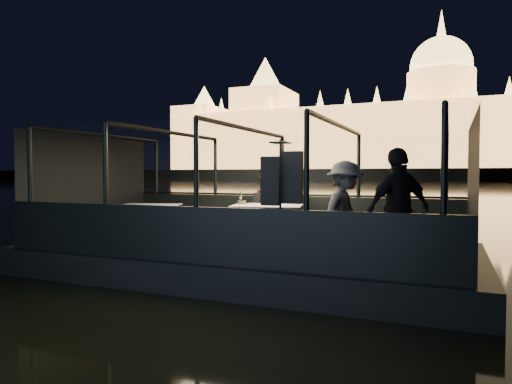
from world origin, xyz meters
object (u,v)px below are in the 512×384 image
at_px(dining_table_central, 267,223).
at_px(person_woman_coral, 284,203).
at_px(chair_port_right, 290,218).
at_px(wine_bottle, 241,197).
at_px(passenger_dark, 399,214).
at_px(chair_port_left, 258,217).
at_px(passenger_stripe, 345,210).
at_px(person_man_maroon, 266,203).
at_px(coat_stand, 280,207).
at_px(dining_table_aft, 150,218).

xyz_separation_m(dining_table_central, person_woman_coral, (0.07, 0.84, 0.36)).
relative_size(chair_port_right, wine_bottle, 3.19).
xyz_separation_m(dining_table_central, passenger_dark, (2.90, -2.23, 0.47)).
distance_m(chair_port_left, passenger_stripe, 3.49).
height_order(chair_port_left, person_man_maroon, person_man_maroon).
bearing_deg(coat_stand, passenger_stripe, 21.76).
distance_m(chair_port_left, person_man_maroon, 0.48).
xyz_separation_m(chair_port_left, coat_stand, (1.56, -2.78, 0.45)).
xyz_separation_m(passenger_stripe, passenger_dark, (0.83, -0.33, 0.00)).
bearing_deg(dining_table_aft, person_man_maroon, 22.56).
height_order(coat_stand, person_man_maroon, coat_stand).
relative_size(chair_port_left, coat_stand, 0.50).
distance_m(chair_port_left, chair_port_right, 0.76).
bearing_deg(wine_bottle, chair_port_right, 32.28).
xyz_separation_m(coat_stand, wine_bottle, (-1.72, 2.23, 0.02)).
relative_size(dining_table_aft, passenger_stripe, 0.83).
xyz_separation_m(chair_port_left, passenger_stripe, (2.50, -2.40, 0.40)).
relative_size(dining_table_central, wine_bottle, 5.01).
xyz_separation_m(chair_port_right, passenger_stripe, (1.74, -2.43, 0.40)).
height_order(dining_table_aft, wine_bottle, wine_bottle).
height_order(dining_table_central, dining_table_aft, dining_table_central).
relative_size(passenger_stripe, wine_bottle, 5.62).
relative_size(person_woman_coral, passenger_stripe, 0.84).
bearing_deg(wine_bottle, dining_table_central, 5.03).
bearing_deg(coat_stand, dining_table_central, 116.23).
distance_m(coat_stand, wine_bottle, 2.82).
bearing_deg(wine_bottle, person_man_maroon, 76.10).
height_order(dining_table_aft, chair_port_left, chair_port_left).
relative_size(dining_table_aft, coat_stand, 0.69).
relative_size(chair_port_right, passenger_stripe, 0.57).
bearing_deg(passenger_dark, person_woman_coral, -93.02).
xyz_separation_m(dining_table_aft, person_man_maroon, (2.52, 1.05, 0.36)).
distance_m(dining_table_central, passenger_stripe, 2.84).
relative_size(dining_table_central, chair_port_right, 1.57).
relative_size(dining_table_central, passenger_dark, 0.81).
bearing_deg(coat_stand, passenger_dark, 1.52).
bearing_deg(dining_table_aft, person_woman_coral, 18.87).
height_order(chair_port_right, wine_bottle, wine_bottle).
distance_m(chair_port_right, passenger_stripe, 3.02).
bearing_deg(dining_table_central, chair_port_right, 58.72).
distance_m(coat_stand, passenger_stripe, 1.01).
bearing_deg(coat_stand, wine_bottle, 127.74).
bearing_deg(chair_port_right, person_man_maroon, 139.42).
height_order(dining_table_aft, chair_port_right, chair_port_right).
bearing_deg(passenger_stripe, chair_port_left, 58.42).
xyz_separation_m(dining_table_aft, chair_port_left, (2.46, 0.67, 0.06)).
bearing_deg(chair_port_left, passenger_stripe, -25.98).
distance_m(chair_port_left, passenger_dark, 4.33).
bearing_deg(dining_table_central, passenger_stripe, -42.74).
height_order(chair_port_left, chair_port_right, chair_port_left).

